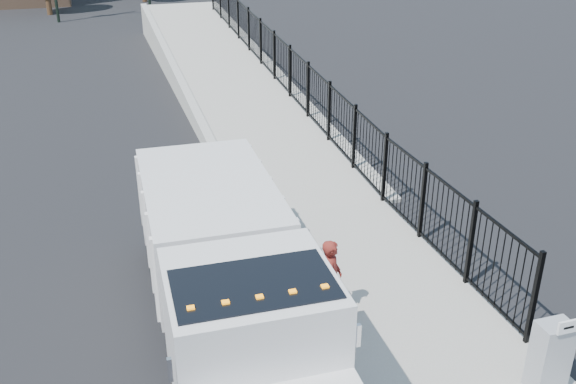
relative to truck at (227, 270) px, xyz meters
name	(u,v)px	position (x,y,z in m)	size (l,w,h in m)	color
ground	(300,318)	(1.42, 0.22, -1.46)	(120.00, 120.00, 0.00)	black
sidewalk	(444,362)	(3.34, -1.78, -1.40)	(3.55, 12.00, 0.12)	#9E998E
ramp	(228,86)	(3.54, 16.22, -1.46)	(3.95, 24.00, 1.70)	#9E998E
iron_fence	(290,88)	(4.97, 12.22, -0.56)	(0.10, 28.00, 1.80)	black
truck	(227,270)	(0.00, 0.00, 0.00)	(2.65, 7.63, 2.59)	black
worker	(331,279)	(1.94, 0.00, -0.55)	(0.58, 0.38, 1.59)	maroon
utility_cabinet	(550,357)	(4.52, -2.86, -0.71)	(0.55, 0.40, 1.25)	gray
arrow_sign	(568,327)	(4.52, -3.08, 0.02)	(0.35, 0.04, 0.22)	white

